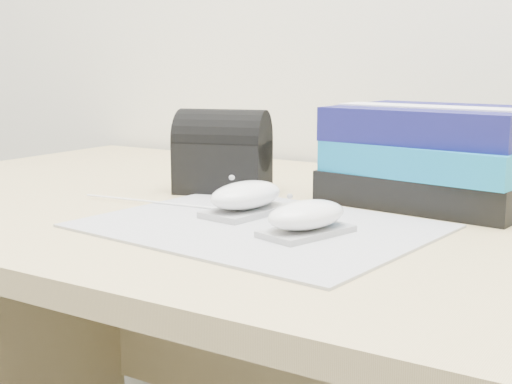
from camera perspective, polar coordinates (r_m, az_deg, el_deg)
The scene contains 7 objects.
desk at distance 1.07m, azimuth 8.66°, elevation -13.59°, with size 1.60×0.80×0.73m.
mousepad at distance 0.86m, azimuth 0.28°, elevation -2.73°, with size 0.39×0.31×0.00m, color gray.
mouse_rear at distance 0.91m, azimuth -0.80°, elevation -0.47°, with size 0.08×0.12×0.05m.
mouse_front at distance 0.81m, azimuth 4.06°, elevation -2.06°, with size 0.09×0.12×0.05m.
usb_cable at distance 1.00m, azimuth -8.06°, elevation -0.81°, with size 0.00×0.00×0.24m, color white.
book_stack at distance 1.04m, azimuth 14.34°, elevation 2.85°, with size 0.30×0.25×0.14m.
pouch at distance 1.08m, azimuth -2.66°, elevation 3.21°, with size 0.16×0.13×0.13m.
Camera 1 is at (0.38, 0.75, 0.93)m, focal length 50.00 mm.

